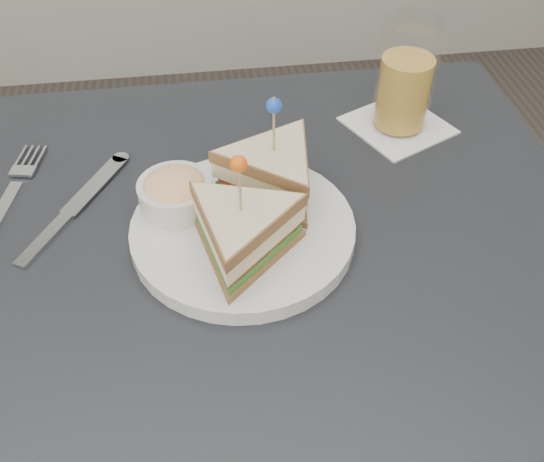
{
  "coord_description": "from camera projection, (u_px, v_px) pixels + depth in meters",
  "views": [
    {
      "loc": [
        -0.05,
        -0.43,
        1.24
      ],
      "look_at": [
        0.01,
        0.01,
        0.8
      ],
      "focal_mm": 40.0,
      "sensor_mm": 36.0,
      "label": 1
    }
  ],
  "objects": [
    {
      "name": "drink_set",
      "position": [
        405.0,
        83.0,
        0.79
      ],
      "size": [
        0.16,
        0.16,
        0.15
      ],
      "rotation": [
        0.0,
        0.0,
        0.44
      ],
      "color": "white",
      "rests_on": "table"
    },
    {
      "name": "plate_meal",
      "position": [
        247.0,
        206.0,
        0.66
      ],
      "size": [
        0.3,
        0.3,
        0.15
      ],
      "rotation": [
        0.0,
        0.0,
        0.22
      ],
      "color": "silver",
      "rests_on": "table"
    },
    {
      "name": "cutlery_knife",
      "position": [
        72.0,
        210.0,
        0.71
      ],
      "size": [
        0.12,
        0.2,
        0.01
      ],
      "rotation": [
        0.0,
        0.0,
        -0.52
      ],
      "color": "silver",
      "rests_on": "table"
    },
    {
      "name": "cutlery_fork",
      "position": [
        11.0,
        193.0,
        0.74
      ],
      "size": [
        0.06,
        0.21,
        0.01
      ],
      "rotation": [
        0.0,
        0.0,
        -0.2
      ],
      "color": "white",
      "rests_on": "table"
    },
    {
      "name": "table",
      "position": [
        265.0,
        315.0,
        0.7
      ],
      "size": [
        0.8,
        0.8,
        0.75
      ],
      "color": "black",
      "rests_on": "ground"
    }
  ]
}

